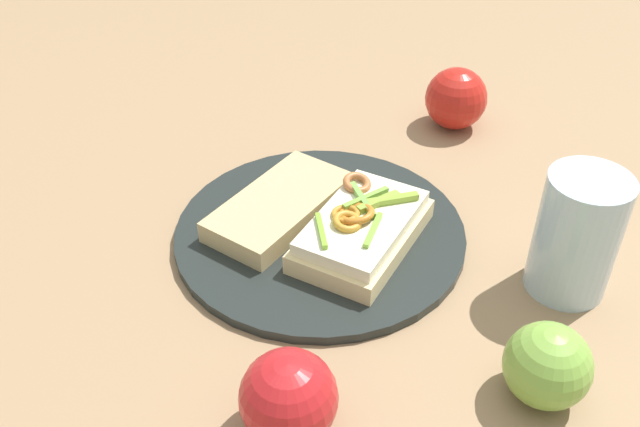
% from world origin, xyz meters
% --- Properties ---
extents(ground_plane, '(2.00, 2.00, 0.00)m').
position_xyz_m(ground_plane, '(0.00, 0.00, 0.00)').
color(ground_plane, '#967453').
rests_on(ground_plane, ground).
extents(plate, '(0.30, 0.30, 0.01)m').
position_xyz_m(plate, '(0.00, 0.00, 0.01)').
color(plate, '#212625').
rests_on(plate, ground_plane).
extents(sandwich, '(0.18, 0.15, 0.05)m').
position_xyz_m(sandwich, '(-0.02, 0.04, 0.03)').
color(sandwich, beige).
rests_on(sandwich, plate).
extents(bread_slice_side, '(0.18, 0.13, 0.02)m').
position_xyz_m(bread_slice_side, '(0.02, -0.04, 0.02)').
color(bread_slice_side, tan).
rests_on(bread_slice_side, plate).
extents(apple_0, '(0.08, 0.08, 0.08)m').
position_xyz_m(apple_0, '(-0.27, -0.08, 0.04)').
color(apple_0, red).
rests_on(apple_0, ground_plane).
extents(apple_1, '(0.09, 0.09, 0.08)m').
position_xyz_m(apple_1, '(0.16, 0.17, 0.04)').
color(apple_1, red).
rests_on(apple_1, ground_plane).
extents(apple_2, '(0.07, 0.07, 0.07)m').
position_xyz_m(apple_2, '(-0.03, 0.27, 0.03)').
color(apple_2, '#7DAD42').
rests_on(apple_2, ground_plane).
extents(drinking_glass, '(0.08, 0.08, 0.12)m').
position_xyz_m(drinking_glass, '(-0.15, 0.19, 0.06)').
color(drinking_glass, silver).
rests_on(drinking_glass, ground_plane).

